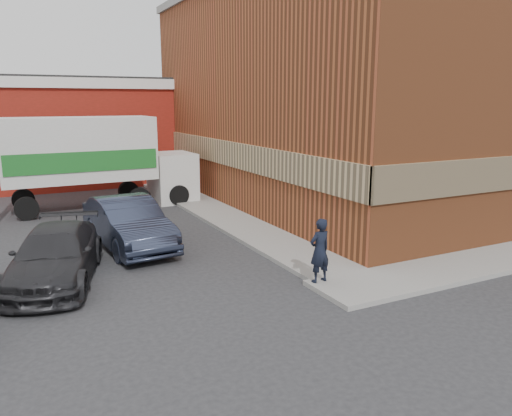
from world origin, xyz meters
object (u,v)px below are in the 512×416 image
man (320,250)px  suv_b (56,255)px  box_truck (98,156)px  brick_building (366,95)px  warehouse (16,131)px  sedan (128,223)px

man → suv_b: size_ratio=0.34×
man → box_truck: size_ratio=0.20×
brick_building → man: bearing=-133.2°
brick_building → suv_b: size_ratio=3.98×
brick_building → warehouse: size_ratio=1.12×
man → box_truck: (-3.06, 11.76, 1.27)m
suv_b → box_truck: 9.02m
man → sedan: (-3.34, 5.36, -0.14)m
brick_building → suv_b: brick_building is taller
sedan → brick_building: bearing=12.6°
suv_b → brick_building: bearing=39.0°
warehouse → box_truck: (2.74, -8.49, -0.64)m
warehouse → suv_b: warehouse is taller
brick_building → suv_b: 16.02m
sedan → box_truck: 6.56m
sedan → suv_b: (-2.26, -2.12, -0.10)m
warehouse → suv_b: (0.20, -17.01, -2.15)m
warehouse → box_truck: warehouse is taller
brick_building → box_truck: bearing=167.9°
brick_building → man: brick_building is taller
warehouse → man: 21.15m
warehouse → man: size_ratio=10.43×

